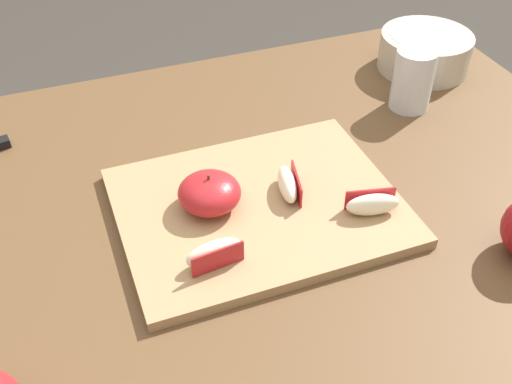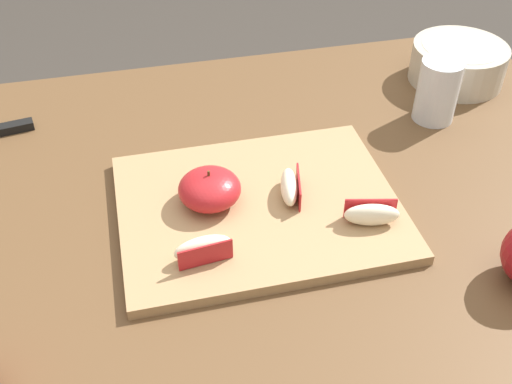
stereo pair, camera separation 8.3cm
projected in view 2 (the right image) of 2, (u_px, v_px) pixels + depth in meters
The scene contains 9 objects.
dining_table at pixel (251, 244), 0.97m from camera, with size 1.16×0.80×0.72m.
cutting_board at pixel (256, 207), 0.85m from camera, with size 0.38×0.30×0.02m.
apple_half_skin_up at pixel (210, 189), 0.83m from camera, with size 0.09×0.09×0.05m.
apple_wedge_near_knife at pixel (290, 187), 0.85m from camera, with size 0.04×0.08×0.03m.
apple_wedge_middle at pixel (372, 214), 0.81m from camera, with size 0.08×0.04×0.03m.
apple_wedge_back at pixel (203, 248), 0.76m from camera, with size 0.08×0.03×0.03m.
paring_knife at pixel (3, 130), 1.00m from camera, with size 0.16×0.04×0.01m.
ceramic_fruit_bowl at pixel (458, 62), 1.11m from camera, with size 0.17×0.17×0.07m.
drinking_glass_water at pixel (438, 91), 1.00m from camera, with size 0.07×0.07×0.10m.
Camera 2 is at (-0.15, -0.67, 1.30)m, focal length 43.26 mm.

